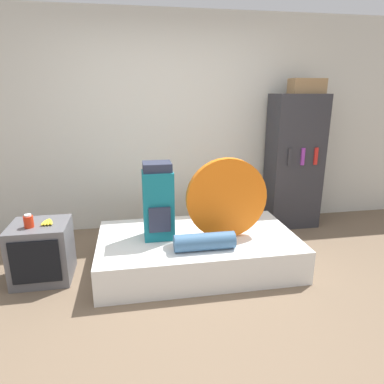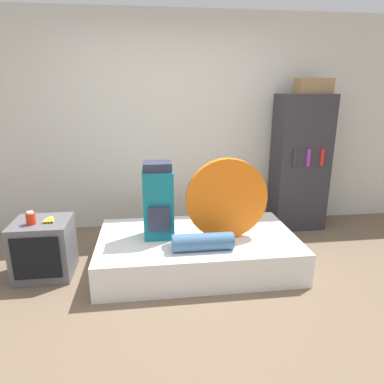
{
  "view_description": "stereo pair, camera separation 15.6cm",
  "coord_description": "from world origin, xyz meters",
  "px_view_note": "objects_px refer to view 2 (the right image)",
  "views": [
    {
      "loc": [
        -0.44,
        -2.34,
        1.7
      ],
      "look_at": [
        0.11,
        0.73,
        0.77
      ],
      "focal_mm": 32.0,
      "sensor_mm": 36.0,
      "label": 1
    },
    {
      "loc": [
        -0.29,
        -2.36,
        1.7
      ],
      "look_at": [
        0.11,
        0.73,
        0.77
      ],
      "focal_mm": 32.0,
      "sensor_mm": 36.0,
      "label": 2
    }
  ],
  "objects_px": {
    "sleeping_roll": "(203,242)",
    "television": "(44,248)",
    "bookshelf": "(300,163)",
    "canister": "(31,218)",
    "cardboard_box": "(314,86)",
    "backpack": "(158,201)",
    "tent_bag": "(227,199)"
  },
  "relations": [
    {
      "from": "television",
      "to": "bookshelf",
      "type": "xyz_separation_m",
      "value": [
        2.88,
        0.88,
        0.56
      ]
    },
    {
      "from": "canister",
      "to": "cardboard_box",
      "type": "bearing_deg",
      "value": 17.55
    },
    {
      "from": "television",
      "to": "canister",
      "type": "height_order",
      "value": "canister"
    },
    {
      "from": "tent_bag",
      "to": "bookshelf",
      "type": "xyz_separation_m",
      "value": [
        1.15,
        0.96,
        0.12
      ]
    },
    {
      "from": "canister",
      "to": "television",
      "type": "bearing_deg",
      "value": 45.2
    },
    {
      "from": "tent_bag",
      "to": "television",
      "type": "bearing_deg",
      "value": 177.45
    },
    {
      "from": "canister",
      "to": "sleeping_roll",
      "type": "bearing_deg",
      "value": -10.12
    },
    {
      "from": "television",
      "to": "bookshelf",
      "type": "relative_size",
      "value": 0.33
    },
    {
      "from": "backpack",
      "to": "bookshelf",
      "type": "distance_m",
      "value": 1.99
    },
    {
      "from": "backpack",
      "to": "television",
      "type": "distance_m",
      "value": 1.16
    },
    {
      "from": "sleeping_roll",
      "to": "television",
      "type": "relative_size",
      "value": 1.01
    },
    {
      "from": "tent_bag",
      "to": "bookshelf",
      "type": "relative_size",
      "value": 0.47
    },
    {
      "from": "backpack",
      "to": "cardboard_box",
      "type": "bearing_deg",
      "value": 25.0
    },
    {
      "from": "backpack",
      "to": "television",
      "type": "relative_size",
      "value": 1.36
    },
    {
      "from": "backpack",
      "to": "canister",
      "type": "xyz_separation_m",
      "value": [
        -1.15,
        -0.08,
        -0.09
      ]
    },
    {
      "from": "canister",
      "to": "bookshelf",
      "type": "relative_size",
      "value": 0.07
    },
    {
      "from": "sleeping_roll",
      "to": "cardboard_box",
      "type": "relative_size",
      "value": 1.33
    },
    {
      "from": "backpack",
      "to": "bookshelf",
      "type": "xyz_separation_m",
      "value": [
        1.79,
        0.86,
        0.15
      ]
    },
    {
      "from": "bookshelf",
      "to": "sleeping_roll",
      "type": "bearing_deg",
      "value": -139.33
    },
    {
      "from": "backpack",
      "to": "tent_bag",
      "type": "distance_m",
      "value": 0.65
    },
    {
      "from": "bookshelf",
      "to": "cardboard_box",
      "type": "xyz_separation_m",
      "value": [
        0.09,
        0.02,
        0.92
      ]
    },
    {
      "from": "bookshelf",
      "to": "canister",
      "type": "bearing_deg",
      "value": -162.21
    },
    {
      "from": "tent_bag",
      "to": "canister",
      "type": "relative_size",
      "value": 6.5
    },
    {
      "from": "backpack",
      "to": "sleeping_roll",
      "type": "bearing_deg",
      "value": -43.07
    },
    {
      "from": "cardboard_box",
      "to": "canister",
      "type": "bearing_deg",
      "value": -162.45
    },
    {
      "from": "backpack",
      "to": "sleeping_roll",
      "type": "height_order",
      "value": "backpack"
    },
    {
      "from": "backpack",
      "to": "canister",
      "type": "bearing_deg",
      "value": -175.98
    },
    {
      "from": "tent_bag",
      "to": "bookshelf",
      "type": "distance_m",
      "value": 1.5
    },
    {
      "from": "television",
      "to": "backpack",
      "type": "bearing_deg",
      "value": 1.11
    },
    {
      "from": "backpack",
      "to": "bookshelf",
      "type": "relative_size",
      "value": 0.45
    },
    {
      "from": "tent_bag",
      "to": "television",
      "type": "xyz_separation_m",
      "value": [
        -1.73,
        0.08,
        -0.44
      ]
    },
    {
      "from": "canister",
      "to": "backpack",
      "type": "bearing_deg",
      "value": 4.02
    }
  ]
}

